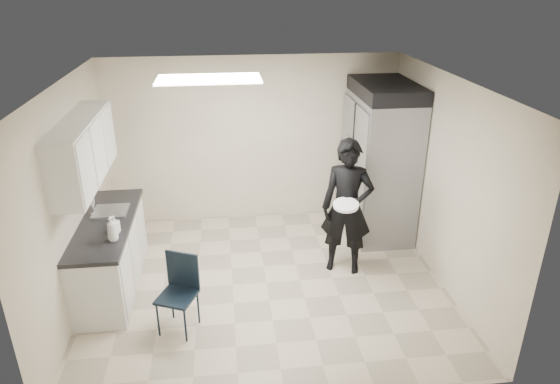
{
  "coord_description": "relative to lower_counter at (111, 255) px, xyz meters",
  "views": [
    {
      "loc": [
        -0.47,
        -5.44,
        3.69
      ],
      "look_at": [
        0.2,
        0.2,
        1.19
      ],
      "focal_mm": 32.0,
      "sensor_mm": 36.0,
      "label": 1
    }
  ],
  "objects": [
    {
      "name": "left_wall",
      "position": [
        -0.3,
        -0.2,
        0.87
      ],
      "size": [
        0.0,
        4.0,
        4.0
      ],
      "primitive_type": "plane",
      "rotation": [
        1.57,
        0.0,
        1.57
      ],
      "color": "beige",
      "rests_on": "floor"
    },
    {
      "name": "soap_bottle_a",
      "position": [
        0.19,
        -0.49,
        0.63
      ],
      "size": [
        0.12,
        0.12,
        0.3
      ],
      "primitive_type": "imported",
      "rotation": [
        0.0,
        0.0,
        -0.09
      ],
      "color": "silver",
      "rests_on": "countertop"
    },
    {
      "name": "upper_cabinets",
      "position": [
        -0.13,
        0.0,
        1.4
      ],
      "size": [
        0.35,
        1.8,
        0.75
      ],
      "primitive_type": "cube",
      "color": "silver",
      "rests_on": "left_wall"
    },
    {
      "name": "notice_sticker_right",
      "position": [
        -0.29,
        0.1,
        0.75
      ],
      "size": [
        0.0,
        0.12,
        0.07
      ],
      "primitive_type": "cube",
      "color": "yellow",
      "rests_on": "left_wall"
    },
    {
      "name": "floor",
      "position": [
        1.95,
        -0.2,
        -0.43
      ],
      "size": [
        4.5,
        4.5,
        0.0
      ],
      "primitive_type": "plane",
      "color": "#B7A68F",
      "rests_on": "ground"
    },
    {
      "name": "notice_sticker_left",
      "position": [
        -0.29,
        -0.1,
        0.79
      ],
      "size": [
        0.0,
        0.12,
        0.07
      ],
      "primitive_type": "cube",
      "color": "yellow",
      "rests_on": "left_wall"
    },
    {
      "name": "lower_counter",
      "position": [
        0.0,
        0.0,
        0.0
      ],
      "size": [
        0.6,
        1.9,
        0.86
      ],
      "primitive_type": "cube",
      "color": "silver",
      "rests_on": "floor"
    },
    {
      "name": "folding_chair",
      "position": [
        0.89,
        -1.0,
        0.0
      ],
      "size": [
        0.51,
        0.51,
        0.87
      ],
      "primitive_type": "cube",
      "rotation": [
        0.0,
        0.0,
        -0.4
      ],
      "color": "black",
      "rests_on": "floor"
    },
    {
      "name": "fridge_compressor",
      "position": [
        3.78,
        1.07,
        1.77
      ],
      "size": [
        0.8,
        1.35,
        0.2
      ],
      "primitive_type": "cube",
      "color": "black",
      "rests_on": "commercial_fridge"
    },
    {
      "name": "man_tuxedo",
      "position": [
        3.03,
        0.03,
        0.48
      ],
      "size": [
        0.78,
        0.64,
        1.82
      ],
      "primitive_type": "imported",
      "rotation": [
        0.0,
        0.0,
        -0.33
      ],
      "color": "black",
      "rests_on": "floor"
    },
    {
      "name": "ceiling",
      "position": [
        1.95,
        -0.2,
        2.17
      ],
      "size": [
        4.5,
        4.5,
        0.0
      ],
      "primitive_type": "plane",
      "rotation": [
        3.14,
        0.0,
        0.0
      ],
      "color": "silver",
      "rests_on": "back_wall"
    },
    {
      "name": "soap_bottle_b",
      "position": [
        0.18,
        -0.31,
        0.59
      ],
      "size": [
        0.11,
        0.11,
        0.21
      ],
      "primitive_type": "imported",
      "rotation": [
        0.0,
        0.0,
        -0.19
      ],
      "color": "#A4A3AF",
      "rests_on": "countertop"
    },
    {
      "name": "towel_dispenser",
      "position": [
        -0.19,
        1.15,
        1.19
      ],
      "size": [
        0.22,
        0.3,
        0.35
      ],
      "primitive_type": "cube",
      "color": "black",
      "rests_on": "left_wall"
    },
    {
      "name": "sink",
      "position": [
        0.02,
        0.25,
        0.44
      ],
      "size": [
        0.42,
        0.4,
        0.14
      ],
      "primitive_type": "cube",
      "color": "gray",
      "rests_on": "countertop"
    },
    {
      "name": "right_wall",
      "position": [
        4.2,
        -0.2,
        0.87
      ],
      "size": [
        0.0,
        4.0,
        4.0
      ],
      "primitive_type": "plane",
      "rotation": [
        1.57,
        0.0,
        -1.57
      ],
      "color": "beige",
      "rests_on": "floor"
    },
    {
      "name": "faucet",
      "position": [
        -0.18,
        0.25,
        0.59
      ],
      "size": [
        0.02,
        0.02,
        0.24
      ],
      "primitive_type": "cylinder",
      "color": "silver",
      "rests_on": "countertop"
    },
    {
      "name": "ceiling_panel",
      "position": [
        1.35,
        0.2,
        2.14
      ],
      "size": [
        1.2,
        0.6,
        0.02
      ],
      "primitive_type": "cube",
      "color": "white",
      "rests_on": "ceiling"
    },
    {
      "name": "bucket_lid",
      "position": [
        2.95,
        -0.21,
        0.63
      ],
      "size": [
        0.4,
        0.4,
        0.04
      ],
      "primitive_type": "cylinder",
      "rotation": [
        0.0,
        0.0,
        -0.33
      ],
      "color": "silver",
      "rests_on": "man_tuxedo"
    },
    {
      "name": "commercial_fridge",
      "position": [
        3.78,
        1.07,
        0.62
      ],
      "size": [
        0.8,
        1.35,
        2.1
      ],
      "primitive_type": "cube",
      "color": "gray",
      "rests_on": "floor"
    },
    {
      "name": "back_wall",
      "position": [
        1.95,
        1.8,
        0.87
      ],
      "size": [
        4.5,
        0.0,
        4.5
      ],
      "primitive_type": "plane",
      "rotation": [
        1.57,
        0.0,
        0.0
      ],
      "color": "beige",
      "rests_on": "floor"
    },
    {
      "name": "countertop",
      "position": [
        0.0,
        0.0,
        0.46
      ],
      "size": [
        0.64,
        1.95,
        0.05
      ],
      "primitive_type": "cube",
      "color": "black",
      "rests_on": "lower_counter"
    }
  ]
}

